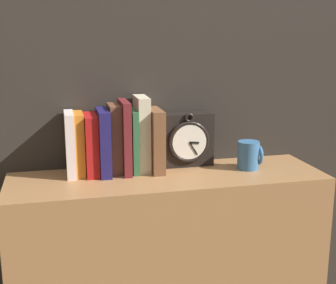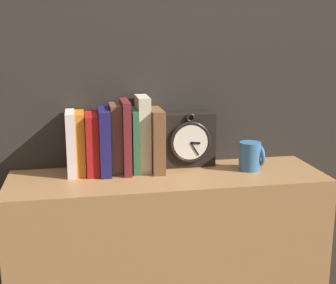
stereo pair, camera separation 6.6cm
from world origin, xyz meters
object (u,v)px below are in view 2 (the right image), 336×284
Objects in this scene: book_slot0_white at (71,143)px; book_slot6_green at (134,140)px; book_slot4_brown at (116,138)px; book_slot2_red at (92,144)px; book_slot8_brown at (156,140)px; clock at (188,140)px; book_slot5_maroon at (126,137)px; book_slot3_navy at (104,141)px; mug at (251,156)px; book_slot1_orange at (80,143)px; book_slot7_cream at (143,134)px.

book_slot6_green reaches higher than book_slot0_white.
book_slot4_brown is (0.14, 0.01, 0.01)m from book_slot0_white.
book_slot4_brown reaches higher than book_slot2_red.
clock is at bearing 15.90° from book_slot8_brown.
book_slot5_maroon is 0.10m from book_slot8_brown.
mug is at bearing -6.88° from book_slot3_navy.
book_slot7_cream is (0.20, -0.00, 0.02)m from book_slot1_orange.
book_slot4_brown is at bearing 1.09° from book_slot1_orange.
book_slot1_orange is at bearing 178.51° from book_slot6_green.
book_slot6_green is at bearing 172.78° from book_slot8_brown.
book_slot5_maroon is 0.42m from mug.
book_slot2_red is (0.04, -0.01, -0.00)m from book_slot1_orange.
book_slot4_brown is 0.45m from mug.
book_slot7_cream is (0.09, -0.00, 0.01)m from book_slot4_brown.
book_slot7_cream is (0.13, 0.01, 0.02)m from book_slot3_navy.
book_slot2_red is 0.79× the size of book_slot7_cream.
book_slot2_red is at bearing 177.43° from book_slot5_maroon.
book_slot4_brown reaches higher than book_slot3_navy.
book_slot4_brown is (-0.25, -0.02, 0.02)m from clock.
book_slot8_brown is at bearing -0.21° from book_slot3_navy.
book_slot7_cream is at bearing -2.08° from book_slot4_brown.
book_slot5_maroon is (0.07, 0.00, 0.01)m from book_slot3_navy.
book_slot1_orange is 0.85× the size of book_slot5_maroon.
mug is (0.58, -0.07, -0.05)m from book_slot0_white.
book_slot1_orange is at bearing 5.96° from book_slot0_white.
book_slot8_brown reaches higher than book_slot1_orange.
book_slot6_green is at bearing -173.38° from book_slot7_cream.
clock is 0.19m from book_slot6_green.
book_slot3_navy is at bearing -9.66° from book_slot1_orange.
book_slot5_maroon is (0.11, -0.00, 0.02)m from book_slot2_red.
book_slot2_red is 0.93× the size of book_slot3_navy.
book_slot1_orange is (0.03, 0.00, -0.00)m from book_slot0_white.
book_slot5_maroon is (0.17, -0.01, 0.02)m from book_slot0_white.
book_slot6_green is at bearing 4.97° from book_slot3_navy.
book_slot4_brown is 0.06m from book_slot6_green.
book_slot3_navy is at bearing -179.20° from book_slot5_maroon.
book_slot3_navy is at bearing -158.12° from book_slot4_brown.
book_slot2_red is at bearing 178.23° from book_slot8_brown.
book_slot4_brown reaches higher than mug.
book_slot0_white reaches higher than clock.
book_slot0_white is at bearing -179.52° from book_slot7_cream.
book_slot2_red is 0.94× the size of book_slot6_green.
book_slot6_green reaches higher than book_slot2_red.
book_slot7_cream reaches higher than book_slot6_green.
book_slot3_navy is at bearing 173.12° from mug.
book_slot7_cream is 0.36m from mug.
book_slot5_maroon is at bearing 0.80° from book_slot3_navy.
book_slot1_orange is 0.98× the size of book_slot8_brown.
book_slot3_navy is 1.02× the size of book_slot6_green.
book_slot7_cream reaches higher than mug.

